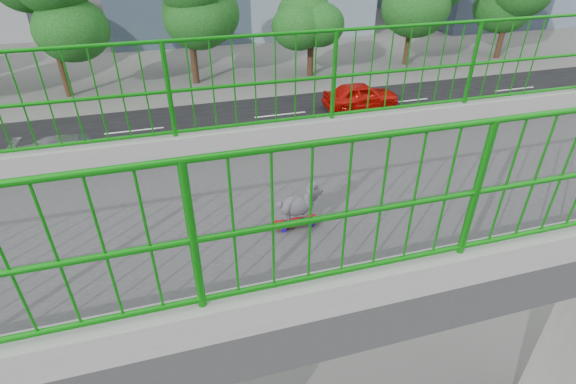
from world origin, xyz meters
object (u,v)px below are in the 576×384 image
(car_2, at_px, (431,139))
(car_4, at_px, (361,95))
(car_1, at_px, (188,216))
(car_3, at_px, (75,153))
(skateboard, at_px, (296,223))
(poodle, at_px, (299,203))

(car_2, height_order, car_4, car_2)
(car_1, height_order, car_3, car_1)
(skateboard, bearing_deg, car_4, 152.04)
(skateboard, height_order, car_3, skateboard)
(poodle, xyz_separation_m, car_3, (-15.94, -5.38, -6.54))
(car_4, bearing_deg, poodle, 152.79)
(skateboard, relative_size, car_2, 0.08)
(poodle, distance_m, car_4, 22.49)
(skateboard, relative_size, poodle, 0.94)
(car_1, relative_size, car_2, 0.85)
(car_2, height_order, car_3, car_2)
(car_2, xyz_separation_m, car_3, (-3.20, -15.92, -0.05))
(car_1, bearing_deg, skateboard, 5.71)
(skateboard, height_order, car_4, skateboard)
(car_3, bearing_deg, skateboard, -161.44)
(car_1, height_order, car_2, car_1)
(poodle, xyz_separation_m, car_4, (-19.14, 9.84, -6.50))
(poodle, height_order, car_3, poodle)
(car_1, xyz_separation_m, car_2, (-3.20, 11.52, -0.01))
(poodle, xyz_separation_m, car_2, (-12.74, 10.54, -6.49))
(car_1, distance_m, car_4, 14.46)
(car_1, distance_m, car_3, 7.77)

